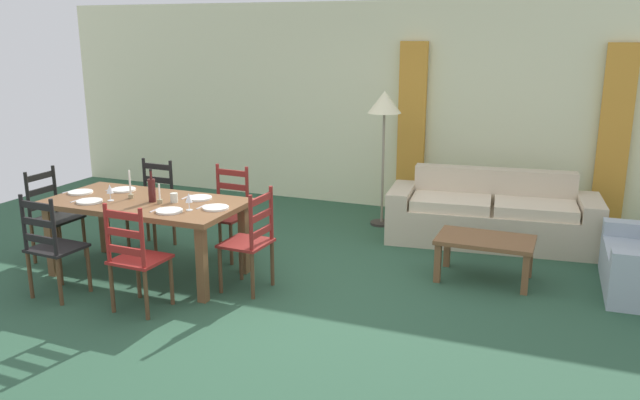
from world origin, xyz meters
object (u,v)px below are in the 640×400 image
wine_bottle (152,190)px  coffee_cup_primary (174,198)px  dining_chair_head_east (251,241)px  dining_table (146,209)px  dining_chair_far_left (153,204)px  coffee_table (485,244)px  dining_chair_far_right (227,212)px  dining_chair_head_west (53,215)px  dining_chair_near_right (136,258)px  wine_glass_near_right (189,198)px  standing_lamp (384,110)px  dining_chair_near_left (52,246)px  wine_glass_near_left (110,190)px  couch (492,217)px

wine_bottle → coffee_cup_primary: bearing=15.1°
dining_chair_head_east → coffee_cup_primary: dining_chair_head_east is taller
dining_table → dining_chair_head_east: size_ratio=1.98×
dining_chair_far_left → coffee_table: bearing=5.6°
dining_chair_far_right → dining_chair_head_east: same height
dining_chair_head_west → wine_bottle: 1.32m
dining_chair_near_right → wine_glass_near_right: 0.74m
dining_chair_far_left → dining_chair_near_right: bearing=-58.4°
coffee_cup_primary → wine_bottle: bearing=-164.9°
dining_chair_far_left → coffee_table: (3.54, 0.35, -0.12)m
dining_chair_far_left → standing_lamp: (2.10, 1.75, 0.93)m
wine_bottle → dining_chair_near_left: bearing=-124.1°
dining_chair_near_right → wine_glass_near_right: bearing=76.5°
wine_glass_near_left → coffee_cup_primary: wine_glass_near_left is taller
dining_chair_near_left → wine_glass_near_right: dining_chair_near_left is taller
dining_chair_near_right → dining_chair_far_left: size_ratio=1.00×
dining_chair_near_right → dining_chair_head_west: same height
dining_chair_near_left → couch: bearing=42.2°
dining_chair_near_left → couch: size_ratio=0.41×
dining_chair_near_left → dining_chair_head_east: (1.56, 0.81, 0.00)m
dining_chair_near_left → dining_chair_near_right: size_ratio=1.00×
dining_table → couch: (2.97, 2.30, -0.37)m
wine_bottle → wine_glass_near_right: size_ratio=1.96×
dining_chair_far_right → coffee_cup_primary: (-0.15, -0.72, 0.32)m
dining_chair_head_west → wine_glass_near_left: 0.96m
coffee_cup_primary → couch: size_ratio=0.04×
wine_bottle → dining_table: bearing=174.4°
wine_bottle → wine_glass_near_left: (-0.39, -0.12, -0.01)m
coffee_cup_primary → dining_chair_head_west: bearing=-177.7°
coffee_table → dining_chair_head_west: bearing=-165.5°
wine_glass_near_left → coffee_cup_primary: (0.60, 0.18, -0.07)m
dining_chair_near_left → dining_chair_far_right: bearing=60.4°
dining_table → dining_chair_near_right: bearing=-59.5°
dining_chair_head_west → dining_chair_head_east: bearing=0.8°
standing_lamp → dining_chair_head_west: bearing=-138.2°
dining_chair_near_right → coffee_table: 3.21m
dining_chair_head_east → wine_bottle: 1.10m
dining_chair_head_west → wine_glass_near_left: size_ratio=5.96×
coffee_cup_primary → wine_glass_near_right: bearing=-32.8°
wine_bottle → dining_chair_head_west: bearing=-179.8°
dining_chair_near_right → dining_chair_far_right: same height
standing_lamp → coffee_cup_primary: bearing=-118.6°
dining_chair_far_left → standing_lamp: size_ratio=0.59×
couch → dining_chair_head_east: bearing=-129.1°
dining_chair_near_left → wine_glass_near_right: bearing=32.3°
dining_chair_head_west → couch: dining_chair_head_west is taller
dining_chair_near_right → coffee_cup_primary: bearing=100.2°
coffee_cup_primary → couch: bearing=40.1°
wine_glass_near_right → coffee_table: wine_glass_near_right is taller
coffee_table → dining_chair_far_right: bearing=-173.1°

